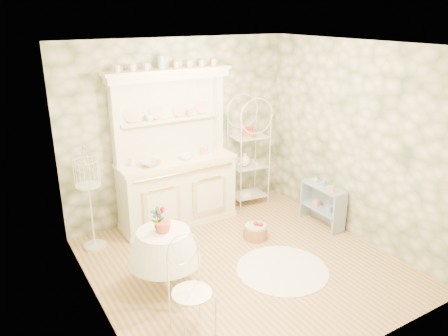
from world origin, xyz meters
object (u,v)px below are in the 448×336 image
side_shelf (322,205)px  birdcage_stand (90,198)px  cafe_chair (192,289)px  floor_basket (255,230)px  bakers_rack (249,151)px  round_table (165,259)px  kitchen_dresser (176,150)px

side_shelf → birdcage_stand: birdcage_stand is taller
cafe_chair → floor_basket: (1.63, 1.25, -0.37)m
bakers_rack → birdcage_stand: 2.63m
bakers_rack → round_table: bearing=-139.3°
round_table → birdcage_stand: (-0.47, 1.32, 0.37)m
round_table → side_shelf: bearing=5.4°
bakers_rack → birdcage_stand: bakers_rack is taller
side_shelf → cafe_chair: bearing=-150.6°
kitchen_dresser → bakers_rack: 1.33m
kitchen_dresser → side_shelf: (1.82, -1.18, -0.84)m
round_table → floor_basket: (1.56, 0.40, -0.24)m
side_shelf → cafe_chair: 2.95m
round_table → cafe_chair: 0.86m
kitchen_dresser → side_shelf: 2.32m
side_shelf → round_table: size_ratio=0.99×
side_shelf → round_table: (-2.66, -0.25, 0.05)m
kitchen_dresser → cafe_chair: bearing=-112.0°
round_table → birdcage_stand: bearing=109.5°
round_table → kitchen_dresser: bearing=59.5°
kitchen_dresser → round_table: size_ratio=3.19×
round_table → bakers_rack: bearing=34.5°
birdcage_stand → kitchen_dresser: bearing=4.8°
bakers_rack → birdcage_stand: bearing=-170.4°
bakers_rack → round_table: 2.66m
kitchen_dresser → bakers_rack: size_ratio=1.27×
round_table → cafe_chair: (-0.08, -0.85, 0.14)m
kitchen_dresser → cafe_chair: size_ratio=2.31×
cafe_chair → birdcage_stand: size_ratio=0.68×
bakers_rack → floor_basket: size_ratio=4.77×
kitchen_dresser → birdcage_stand: bearing=-175.2°
kitchen_dresser → floor_basket: bearing=-55.2°
floor_basket → bakers_rack: bearing=61.2°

